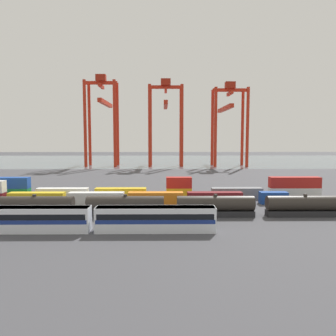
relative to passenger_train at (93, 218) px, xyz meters
name	(u,v)px	position (x,y,z in m)	size (l,w,h in m)	color
ground_plane	(136,180)	(1.46, 63.04, -2.14)	(420.00, 420.00, 0.00)	#424247
harbour_water	(148,161)	(1.46, 157.45, -2.14)	(400.00, 110.00, 0.01)	slate
passenger_train	(93,218)	(0.00, 0.00, 0.00)	(38.36, 3.14, 3.90)	silver
freight_tank_row	(170,206)	(12.35, 10.00, -0.19)	(64.73, 2.74, 4.20)	#232326
shipping_container_2	(37,198)	(-16.88, 21.98, -0.84)	(12.10, 2.44, 2.60)	gold
shipping_container_3	(96,198)	(-3.79, 21.98, -0.84)	(12.10, 2.44, 2.60)	silver
shipping_container_4	(156,198)	(9.30, 21.98, -0.84)	(12.10, 2.44, 2.60)	orange
shipping_container_5	(215,198)	(22.40, 21.98, -0.84)	(12.10, 2.44, 2.60)	maroon
shipping_container_6	(273,198)	(35.49, 21.98, -0.84)	(6.04, 2.44, 2.60)	#1C4299
shipping_container_7	(4,194)	(-26.96, 28.12, -0.84)	(12.10, 2.44, 2.60)	#197538
shipping_container_8	(3,183)	(-26.96, 28.12, 1.76)	(12.10, 2.44, 2.60)	#1C4299
shipping_container_9	(63,194)	(-13.07, 28.12, -0.84)	(12.10, 2.44, 2.60)	silver
shipping_container_10	(121,193)	(0.83, 28.12, -0.84)	(12.10, 2.44, 2.60)	gold
shipping_container_11	(179,193)	(14.73, 28.12, -0.84)	(6.04, 2.44, 2.60)	gold
shipping_container_12	(179,183)	(14.73, 28.12, 1.76)	(6.04, 2.44, 2.60)	#AD211C
shipping_container_13	(237,193)	(28.62, 28.12, -0.84)	(12.10, 2.44, 2.60)	slate
shipping_container_14	(294,193)	(42.52, 28.12, -0.84)	(12.10, 2.44, 2.60)	silver
shipping_container_15	(295,182)	(42.52, 28.12, 1.76)	(12.10, 2.44, 2.60)	#AD211C
gantry_crane_west	(103,112)	(-19.90, 122.10, 25.26)	(15.97, 35.99, 45.25)	red
gantry_crane_central	(166,114)	(12.11, 121.87, 24.21)	(17.30, 33.67, 43.22)	red
gantry_crane_east	(228,115)	(44.11, 122.62, 23.48)	(17.23, 38.61, 41.82)	red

